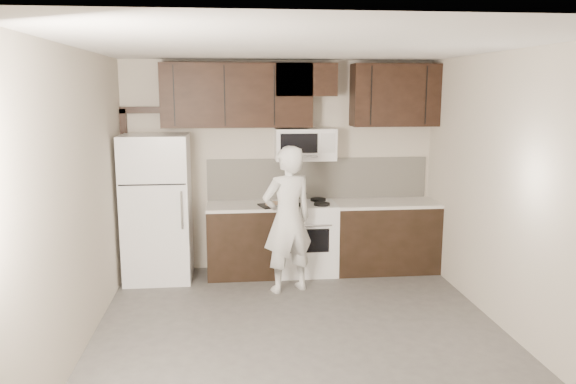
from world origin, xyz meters
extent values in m
plane|color=#4E4B49|center=(0.00, 0.00, 0.00)|extent=(4.50, 4.50, 0.00)
plane|color=beige|center=(0.00, 2.25, 1.35)|extent=(4.00, 0.00, 4.00)
plane|color=white|center=(0.00, 0.00, 2.70)|extent=(4.50, 4.50, 0.00)
cube|color=black|center=(-0.52, 1.94, 0.43)|extent=(0.87, 0.62, 0.87)
cube|color=black|center=(1.34, 1.94, 0.43)|extent=(1.32, 0.62, 0.87)
cube|color=silver|center=(-0.52, 1.94, 0.89)|extent=(0.87, 0.64, 0.04)
cube|color=silver|center=(1.34, 1.94, 0.89)|extent=(1.32, 0.64, 0.04)
cube|color=white|center=(0.30, 1.94, 0.45)|extent=(0.76, 0.62, 0.89)
cube|color=white|center=(0.30, 1.94, 0.90)|extent=(0.76, 0.62, 0.02)
cube|color=black|center=(0.30, 1.63, 0.50)|extent=(0.50, 0.01, 0.30)
cylinder|color=silver|center=(0.30, 1.60, 0.70)|extent=(0.55, 0.02, 0.02)
cylinder|color=black|center=(0.12, 1.79, 0.93)|extent=(0.20, 0.20, 0.03)
cylinder|color=black|center=(0.48, 1.79, 0.93)|extent=(0.20, 0.20, 0.03)
cylinder|color=black|center=(0.12, 2.09, 0.93)|extent=(0.20, 0.20, 0.03)
cylinder|color=black|center=(0.48, 2.09, 0.93)|extent=(0.20, 0.20, 0.03)
cube|color=beige|center=(0.50, 2.24, 1.18)|extent=(2.90, 0.02, 0.54)
cube|color=black|center=(-0.55, 2.08, 2.26)|extent=(1.85, 0.35, 0.78)
cube|color=black|center=(1.45, 2.08, 2.26)|extent=(1.10, 0.35, 0.78)
cube|color=black|center=(0.30, 2.08, 2.45)|extent=(0.76, 0.35, 0.40)
cube|color=white|center=(0.30, 2.06, 1.65)|extent=(0.76, 0.38, 0.40)
cube|color=black|center=(0.20, 1.86, 1.68)|extent=(0.46, 0.01, 0.24)
cube|color=silver|center=(0.56, 1.86, 1.68)|extent=(0.18, 0.01, 0.24)
cylinder|color=silver|center=(0.20, 1.84, 1.52)|extent=(0.46, 0.02, 0.02)
cube|color=white|center=(-1.55, 1.89, 0.90)|extent=(0.80, 0.72, 1.80)
cube|color=black|center=(-1.55, 1.53, 1.25)|extent=(0.77, 0.01, 0.02)
cylinder|color=silver|center=(-1.22, 1.50, 0.95)|extent=(0.03, 0.03, 0.45)
cube|color=black|center=(-1.96, 2.21, 1.05)|extent=(0.08, 0.08, 2.10)
cube|color=black|center=(-1.75, 2.21, 2.08)|extent=(0.50, 0.08, 0.08)
cylinder|color=silver|center=(0.12, 2.09, 0.98)|extent=(0.18, 0.18, 0.14)
sphere|color=black|center=(0.12, 2.09, 1.06)|extent=(0.04, 0.04, 0.04)
cylinder|color=black|center=(0.25, 2.12, 1.00)|extent=(0.17, 0.06, 0.02)
cube|color=black|center=(-0.10, 1.80, 0.92)|extent=(0.44, 0.38, 0.02)
cylinder|color=tan|center=(-0.10, 1.80, 0.94)|extent=(0.32, 0.32, 0.02)
imported|color=white|center=(0.00, 1.30, 0.86)|extent=(0.73, 0.60, 1.71)
camera|label=1|loc=(-0.65, -4.97, 2.33)|focal=35.00mm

